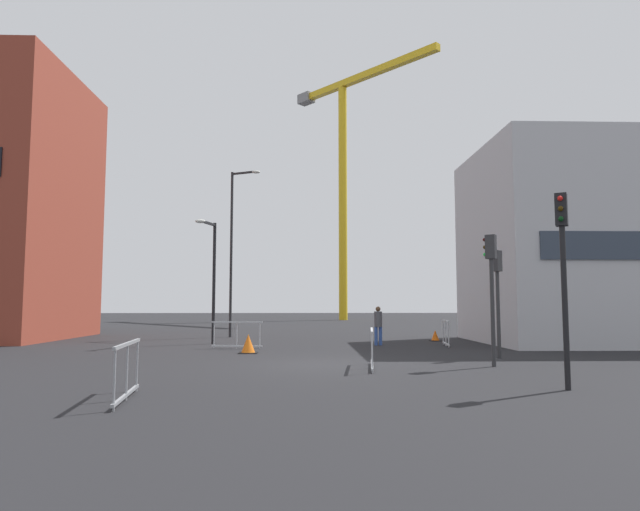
% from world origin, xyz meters
% --- Properties ---
extents(ground, '(160.00, 160.00, 0.00)m').
position_xyz_m(ground, '(0.00, 0.00, 0.00)').
color(ground, black).
extents(office_block, '(11.93, 8.26, 8.93)m').
position_xyz_m(office_block, '(13.51, 8.35, 4.46)').
color(office_block, '#B7B7BC').
rests_on(office_block, ground).
extents(construction_crane, '(13.54, 14.67, 26.10)m').
position_xyz_m(construction_crane, '(3.87, 40.85, 17.20)').
color(construction_crane, gold).
rests_on(construction_crane, ground).
extents(streetlamp_tall, '(1.63, 0.79, 8.88)m').
position_xyz_m(streetlamp_tall, '(-4.32, 12.81, 5.10)').
color(streetlamp_tall, '#232326').
rests_on(streetlamp_tall, ground).
extents(streetlamp_short, '(0.69, 1.50, 5.41)m').
position_xyz_m(streetlamp_short, '(-4.68, 7.99, 3.29)').
color(streetlamp_short, black).
rests_on(streetlamp_short, ground).
extents(traffic_light_median, '(0.38, 0.36, 3.56)m').
position_xyz_m(traffic_light_median, '(5.88, 1.68, 2.42)').
color(traffic_light_median, '#2D2D30').
rests_on(traffic_light_median, ground).
extents(traffic_light_crosswalk, '(0.35, 0.39, 4.17)m').
position_xyz_m(traffic_light_crosswalk, '(4.96, -4.88, 2.79)').
color(traffic_light_crosswalk, black).
rests_on(traffic_light_crosswalk, ground).
extents(traffic_light_verge, '(0.38, 0.36, 3.79)m').
position_xyz_m(traffic_light_verge, '(4.86, -0.69, 2.56)').
color(traffic_light_verge, '#2D2D30').
rests_on(traffic_light_verge, ground).
extents(pedestrian_walking, '(0.34, 0.34, 1.65)m').
position_xyz_m(pedestrian_walking, '(2.63, 7.25, 0.96)').
color(pedestrian_walking, '#33519E').
rests_on(pedestrian_walking, ground).
extents(safety_barrier_rear, '(0.33, 2.31, 1.08)m').
position_xyz_m(safety_barrier_rear, '(-3.90, -5.81, 0.56)').
color(safety_barrier_rear, gray).
rests_on(safety_barrier_rear, ground).
extents(safety_barrier_front, '(0.28, 1.86, 1.08)m').
position_xyz_m(safety_barrier_front, '(5.41, 6.68, 0.56)').
color(safety_barrier_front, '#B2B5BA').
rests_on(safety_barrier_front, ground).
extents(safety_barrier_left_run, '(0.34, 2.39, 1.08)m').
position_xyz_m(safety_barrier_left_run, '(1.33, -0.98, 0.56)').
color(safety_barrier_left_run, '#B2B5BA').
rests_on(safety_barrier_left_run, ground).
extents(safety_barrier_mid_span, '(2.06, 0.29, 1.08)m').
position_xyz_m(safety_barrier_mid_span, '(-3.25, 5.72, 0.56)').
color(safety_barrier_mid_span, '#B2B5BA').
rests_on(safety_barrier_mid_span, ground).
extents(traffic_cone_striped, '(0.67, 0.67, 0.68)m').
position_xyz_m(traffic_cone_striped, '(-2.59, 3.69, 0.32)').
color(traffic_cone_striped, black).
rests_on(traffic_cone_striped, ground).
extents(traffic_cone_on_verge, '(0.51, 0.51, 0.51)m').
position_xyz_m(traffic_cone_on_verge, '(5.70, 9.77, 0.24)').
color(traffic_cone_on_verge, black).
rests_on(traffic_cone_on_verge, ground).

